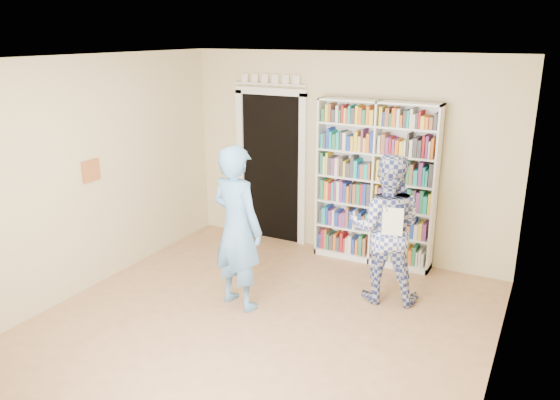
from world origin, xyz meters
name	(u,v)px	position (x,y,z in m)	size (l,w,h in m)	color
floor	(251,333)	(0.00, 0.00, 0.00)	(5.00, 5.00, 0.00)	#966C48
ceiling	(246,60)	(0.00, 0.00, 2.70)	(5.00, 5.00, 0.00)	white
wall_back	(344,156)	(0.00, 2.50, 1.35)	(4.50, 4.50, 0.00)	beige
wall_left	(77,179)	(-2.25, 0.00, 1.35)	(5.00, 5.00, 0.00)	beige
wall_right	(503,249)	(2.25, 0.00, 1.35)	(5.00, 5.00, 0.00)	beige
bookshelf	(375,183)	(0.49, 2.34, 1.07)	(1.55, 0.29, 2.13)	white
doorway	(271,160)	(-1.10, 2.48, 1.18)	(1.10, 0.08, 2.43)	black
wall_art	(91,171)	(-2.23, 0.20, 1.40)	(0.03, 0.25, 0.25)	brown
man_blue	(237,228)	(-0.43, 0.47, 0.91)	(0.66, 0.44, 1.82)	#5B91CB
man_plaid	(386,229)	(0.95, 1.36, 0.85)	(0.82, 0.64, 1.69)	#2E3D8D
paper_sheet	(393,222)	(1.08, 1.12, 1.03)	(0.22, 0.01, 0.30)	white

